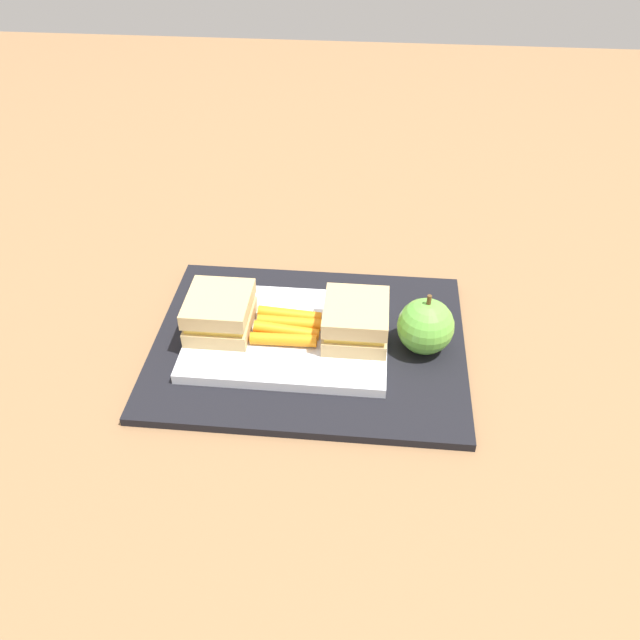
% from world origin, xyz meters
% --- Properties ---
extents(ground_plane, '(2.40, 2.40, 0.00)m').
position_xyz_m(ground_plane, '(0.00, 0.00, 0.00)').
color(ground_plane, olive).
extents(lunchbag_mat, '(0.36, 0.28, 0.01)m').
position_xyz_m(lunchbag_mat, '(0.00, 0.00, 0.01)').
color(lunchbag_mat, black).
rests_on(lunchbag_mat, ground_plane).
extents(food_tray, '(0.23, 0.17, 0.01)m').
position_xyz_m(food_tray, '(-0.03, 0.00, 0.02)').
color(food_tray, white).
rests_on(food_tray, lunchbag_mat).
extents(sandwich_half_left, '(0.07, 0.08, 0.04)m').
position_xyz_m(sandwich_half_left, '(-0.10, 0.00, 0.04)').
color(sandwich_half_left, tan).
rests_on(sandwich_half_left, food_tray).
extents(sandwich_half_right, '(0.07, 0.08, 0.04)m').
position_xyz_m(sandwich_half_right, '(0.05, 0.00, 0.04)').
color(sandwich_half_right, tan).
rests_on(sandwich_half_right, food_tray).
extents(carrot_sticks_bundle, '(0.08, 0.06, 0.02)m').
position_xyz_m(carrot_sticks_bundle, '(-0.03, 0.00, 0.03)').
color(carrot_sticks_bundle, orange).
rests_on(carrot_sticks_bundle, food_tray).
extents(apple, '(0.06, 0.06, 0.08)m').
position_xyz_m(apple, '(0.13, -0.00, 0.04)').
color(apple, '#66B742').
rests_on(apple, lunchbag_mat).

